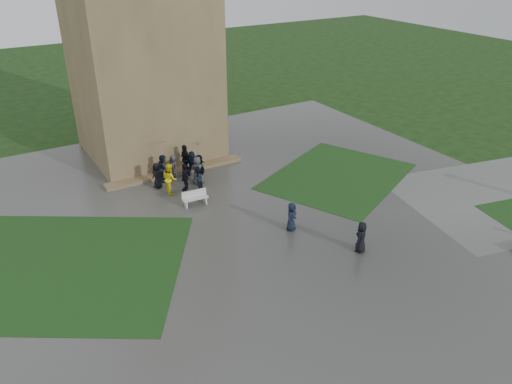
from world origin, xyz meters
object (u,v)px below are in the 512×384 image
tower (138,16)px  pedestrian_mid (292,217)px  bench (195,198)px  pedestrian_near (361,237)px

tower → pedestrian_mid: tower is taller
tower → pedestrian_mid: 16.21m
tower → pedestrian_mid: (2.37, -13.77, -8.22)m
bench → pedestrian_near: size_ratio=0.95×
pedestrian_mid → pedestrian_near: size_ratio=0.98×
pedestrian_mid → tower: bearing=67.8°
bench → pedestrian_near: (4.76, -8.26, 0.35)m
bench → pedestrian_near: 9.54m
pedestrian_near → bench: bearing=-86.9°
bench → pedestrian_mid: 5.84m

